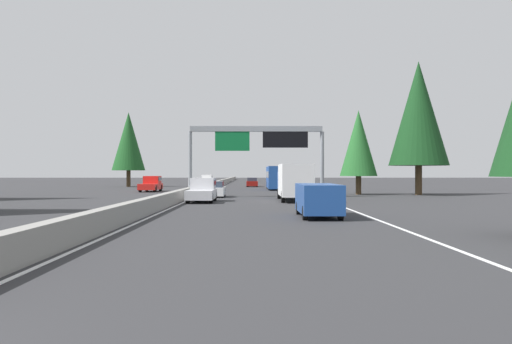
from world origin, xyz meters
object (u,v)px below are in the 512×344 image
box_truck_mid_right (294,181)px  sedan_far_center (215,190)px  minivan_distant_a (318,199)px  bus_near_right (277,177)px  conifer_right_near (419,114)px  conifer_right_mid (358,143)px  conifer_left_mid (129,141)px  oncoming_near (207,180)px  pickup_mid_center (202,190)px  sedan_mid_left (252,182)px  sign_gantry_overhead (258,141)px  sedan_distant_b (272,181)px  oncoming_far (151,184)px

box_truck_mid_right → sedan_far_center: 9.49m
minivan_distant_a → bus_near_right: 43.56m
minivan_distant_a → sedan_far_center: minivan_distant_a is taller
conifer_right_near → conifer_right_mid: size_ratio=1.56×
sedan_far_center → conifer_right_mid: conifer_right_mid is taller
conifer_left_mid → minivan_distant_a: bearing=-157.6°
minivan_distant_a → oncoming_near: size_ratio=0.89×
minivan_distant_a → pickup_mid_center: 15.71m
box_truck_mid_right → sedan_mid_left: (40.99, 3.38, -0.93)m
conifer_right_mid → conifer_right_near: bearing=-98.0°
sign_gantry_overhead → conifer_right_mid: conifer_right_mid is taller
box_truck_mid_right → pickup_mid_center: size_ratio=1.52×
minivan_distant_a → sedan_far_center: (21.74, 6.85, -0.27)m
box_truck_mid_right → conifer_right_mid: size_ratio=0.97×
oncoming_near → sedan_mid_left: bearing=33.9°
conifer_left_mid → box_truck_mid_right: bearing=-150.5°
conifer_right_near → conifer_left_mid: bearing=50.7°
sedan_mid_left → conifer_right_mid: size_ratio=0.50×
sedan_mid_left → sedan_distant_b: same height
oncoming_near → conifer_right_near: (-42.64, -25.40, 7.41)m
oncoming_far → conifer_left_mid: (20.46, 7.64, 6.36)m
sedan_far_center → conifer_left_mid: (34.44, 16.33, 6.59)m
conifer_right_near → bus_near_right: bearing=38.1°
minivan_distant_a → conifer_right_mid: 28.33m
box_truck_mid_right → conifer_right_mid: 14.44m
sedan_far_center → conifer_right_near: (4.35, -20.50, 7.64)m
box_truck_mid_right → conifer_right_near: bearing=-51.5°
sedan_mid_left → bus_near_right: bearing=-165.4°
sign_gantry_overhead → oncoming_near: bearing=10.7°
sedan_far_center → pickup_mid_center: pickup_mid_center is taller
oncoming_far → oncoming_near: bearing=173.4°
sedan_distant_b → conifer_right_near: size_ratio=0.32×
oncoming_far → conifer_left_mid: bearing=-159.5°
conifer_left_mid → conifer_right_mid: bearing=-133.5°
bus_near_right → conifer_right_near: (-17.47, -13.70, 6.61)m
bus_near_right → pickup_mid_center: (-29.64, 7.24, -0.80)m
conifer_right_mid → oncoming_far: bearing=69.2°
sign_gantry_overhead → box_truck_mid_right: size_ratio=1.49×
pickup_mid_center → oncoming_far: (21.81, 8.25, 0.00)m
pickup_mid_center → sedan_distant_b: bearing=-8.0°
bus_near_right → oncoming_near: (25.17, 11.70, -0.80)m
conifer_right_mid → box_truck_mid_right: bearing=146.8°
sign_gantry_overhead → box_truck_mid_right: sign_gantry_overhead is taller
conifer_right_near → box_truck_mid_right: bearing=128.5°
pickup_mid_center → conifer_left_mid: conifer_left_mid is taller
pickup_mid_center → box_truck_mid_right: bearing=-79.6°
sedan_mid_left → sedan_distant_b: bearing=-18.0°
sedan_far_center → conifer_right_near: 22.31m
oncoming_far → conifer_right_mid: 25.20m
sedan_far_center → oncoming_near: size_ratio=0.79×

